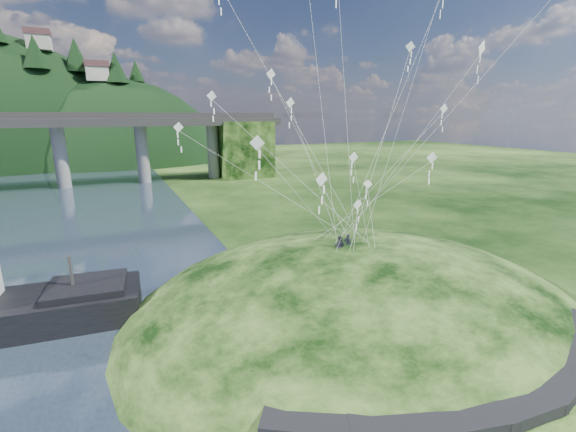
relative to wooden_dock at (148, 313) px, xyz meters
name	(u,v)px	position (x,y,z in m)	size (l,w,h in m)	color
ground	(271,353)	(6.50, -7.75, -0.41)	(320.00, 320.00, 0.00)	black
grass_hill	(357,330)	(14.50, -5.75, -1.91)	(36.00, 32.00, 13.00)	black
footpath	(497,386)	(13.97, -17.49, 1.67)	(22.29, 5.84, 0.83)	black
wooden_dock	(148,313)	(0.00, 0.00, 0.00)	(13.26, 5.18, 0.94)	#362516
kite_flyers	(342,235)	(13.73, -4.34, 5.38)	(1.72, 1.05, 1.69)	#23232F
kite_swarm	(345,81)	(14.18, -3.34, 16.27)	(20.53, 17.86, 20.81)	white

